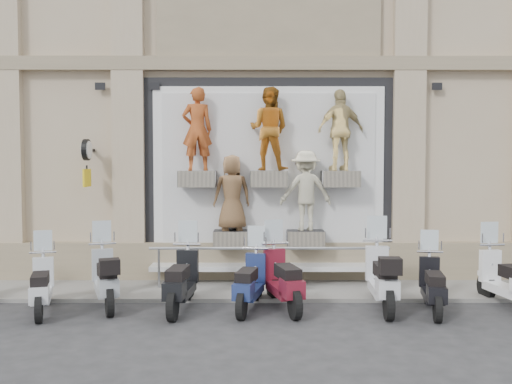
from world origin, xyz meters
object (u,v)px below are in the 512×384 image
scooter_i (508,267)px  scooter_e (250,270)px  clock_sign_bracket (87,157)px  guard_rail (269,269)px  scooter_b (41,274)px  scooter_d (181,268)px  scooter_h (433,273)px  scooter_f (283,266)px  scooter_c (105,266)px  scooter_g (382,264)px

scooter_i → scooter_e: bearing=172.8°
clock_sign_bracket → scooter_i: size_ratio=0.54×
guard_rail → scooter_i: scooter_i is taller
scooter_b → scooter_d: 2.47m
scooter_h → scooter_i: bearing=21.4°
guard_rail → scooter_f: (0.21, -1.47, 0.33)m
guard_rail → scooter_b: (-4.09, -1.73, 0.25)m
scooter_b → scooter_i: 8.42m
scooter_c → scooter_g: 5.09m
scooter_d → scooter_f: size_ratio=0.99×
scooter_e → scooter_c: bearing=-173.0°
scooter_i → scooter_f: bearing=172.2°
guard_rail → scooter_h: size_ratio=2.89×
scooter_e → scooter_i: size_ratio=0.96×
scooter_e → scooter_d: bearing=-166.6°
scooter_d → scooter_b: bearing=-171.4°
scooter_g → scooter_f: bearing=-176.6°
scooter_h → scooter_i: scooter_i is taller
scooter_e → scooter_g: 2.41m
scooter_c → scooter_f: bearing=-22.9°
clock_sign_bracket → scooter_f: clock_sign_bracket is taller
scooter_d → scooter_g: (3.65, 0.09, 0.04)m
guard_rail → scooter_c: 3.35m
scooter_c → scooter_i: size_ratio=1.01×
guard_rail → scooter_g: 2.52m
scooter_b → scooter_h: scooter_h is taller
guard_rail → scooter_e: scooter_e is taller
scooter_h → scooter_f: bearing=-175.1°
clock_sign_bracket → scooter_i: clock_sign_bracket is taller
scooter_e → clock_sign_bracket: bearing=162.2°
scooter_d → scooter_g: 3.65m
guard_rail → clock_sign_bracket: bearing=173.2°
scooter_f → scooter_c: bearing=163.3°
scooter_b → scooter_d: scooter_d is taller
scooter_b → scooter_f: scooter_f is taller
scooter_e → scooter_i: bearing=13.0°
scooter_f → scooter_h: scooter_f is taller
scooter_e → scooter_i: (4.72, 0.11, 0.03)m
scooter_g → scooter_i: scooter_g is taller
clock_sign_bracket → scooter_b: (-0.19, -2.20, -2.09)m
clock_sign_bracket → scooter_g: bearing=-18.2°
scooter_i → scooter_d: bearing=172.8°
scooter_f → scooter_i: bearing=-13.0°
scooter_b → scooter_i: bearing=-14.2°
clock_sign_bracket → scooter_b: 3.04m
clock_sign_bracket → scooter_f: (4.11, -1.94, -2.01)m
guard_rail → clock_sign_bracket: (-3.90, 0.47, 2.34)m
guard_rail → scooter_b: 4.45m
scooter_d → scooter_g: size_ratio=0.95×
scooter_g → scooter_h: bearing=-12.0°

